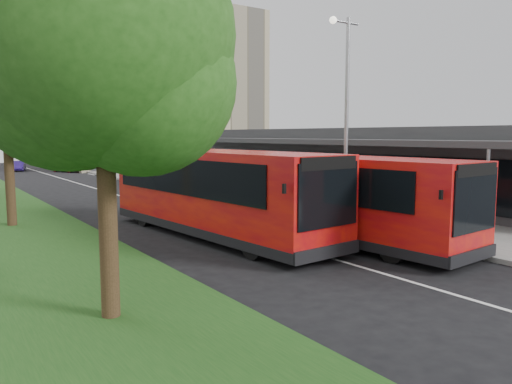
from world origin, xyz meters
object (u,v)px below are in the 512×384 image
Objects in this scene: car_far at (19,166)px; lamp_post_far at (149,120)px; tree_mid at (4,91)px; litter_bin at (242,190)px; lamp_post_near at (345,107)px; car_near at (66,166)px; bus_second at (216,193)px; tree_near at (101,52)px; bollard at (186,180)px; bus_main at (332,197)px.

lamp_post_far is at bearing -60.78° from car_far.
tree_mid is 17.08m from lamp_post_far.
litter_bin is at bearing -64.31° from car_far.
lamp_post_near reaches higher than car_near.
lamp_post_near reaches higher than bus_second.
car_far is at bearing 101.56° from litter_bin.
bus_second reaches higher than litter_bin.
tree_near is 18.96m from litter_bin.
lamp_post_near is 36.73m from car_near.
tree_mid is 10.43× the size of litter_bin.
bollard is (0.48, 15.10, -4.02)m from lamp_post_near.
car_far is (-6.04, 25.52, -0.18)m from bollard.
litter_bin is at bearing 68.68° from bus_main.
car_near is (-2.41, 21.35, -0.11)m from bollard.
car_near is (9.19, 29.39, -4.73)m from tree_mid.
car_far is (-5.56, 40.62, -4.21)m from lamp_post_near.
tree_near is 42.65m from car_near.
bus_second reaches higher than car_far.
car_near is (9.19, 41.39, -4.58)m from tree_near.
tree_mid reaches higher than bus_second.
car_far is (-3.63, 4.18, -0.07)m from car_near.
tree_near is 0.76× the size of bus_main.
bollard is 26.23m from car_far.
lamp_post_near is at bearing -90.00° from lamp_post_far.
tree_mid is at bearing 130.39° from bus_main.
lamp_post_far reaches higher than bus_second.
car_near is at bearing 96.71° from lamp_post_far.
bus_main is (8.86, -8.82, -3.82)m from tree_mid.
car_near is (-2.86, 27.51, 0.04)m from litter_bin.
litter_bin is at bearing -108.83° from car_near.
car_near is at bearing 77.48° from tree_near.
car_far is at bearing 80.59° from tree_mid.
tree_mid reaches higher than car_far.
tree_mid is 14.86m from bollard.
lamp_post_far reaches higher than litter_bin.
litter_bin is 0.23× the size of car_near.
tree_near reaches higher than car_near.
car_far is at bearing 105.09° from lamp_post_far.
lamp_post_far is 21.77m from car_far.
car_near is (-1.93, 16.45, -4.13)m from lamp_post_far.
bus_second is (-5.29, 0.99, -3.14)m from lamp_post_near.
litter_bin is 6.18m from bollard.
car_far reaches higher than litter_bin.
bus_second is 39.65m from car_far.
car_near is 1.10× the size of car_far.
tree_near is 12.00m from tree_mid.
bus_main is 38.23m from car_near.
bollard is 0.32× the size of car_near.
car_far is at bearing 85.64° from bus_second.
car_near is at bearing 96.45° from bollard.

